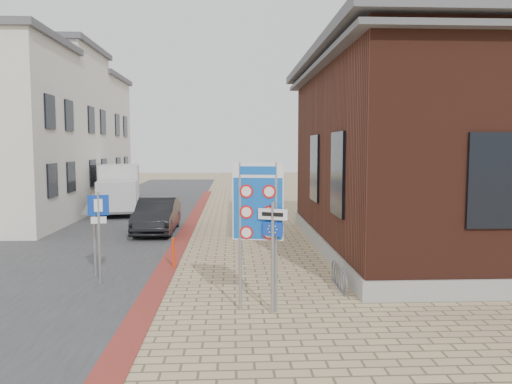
{
  "coord_description": "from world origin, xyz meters",
  "views": [
    {
      "loc": [
        -0.05,
        -10.1,
        3.56
      ],
      "look_at": [
        0.67,
        5.03,
        2.2
      ],
      "focal_mm": 35.0,
      "sensor_mm": 36.0,
      "label": 1
    }
  ],
  "objects_px": {
    "box_truck": "(119,189)",
    "parking_sign": "(99,222)",
    "border_sign": "(258,204)",
    "essen_sign": "(273,240)",
    "sedan": "(157,215)",
    "bollard": "(173,253)"
  },
  "relations": [
    {
      "from": "box_truck",
      "to": "parking_sign",
      "type": "bearing_deg",
      "value": -88.42
    },
    {
      "from": "border_sign",
      "to": "essen_sign",
      "type": "height_order",
      "value": "border_sign"
    },
    {
      "from": "sedan",
      "to": "box_truck",
      "type": "height_order",
      "value": "box_truck"
    },
    {
      "from": "sedan",
      "to": "essen_sign",
      "type": "relative_size",
      "value": 1.82
    },
    {
      "from": "border_sign",
      "to": "parking_sign",
      "type": "relative_size",
      "value": 1.34
    },
    {
      "from": "sedan",
      "to": "box_truck",
      "type": "bearing_deg",
      "value": 115.39
    },
    {
      "from": "box_truck",
      "to": "parking_sign",
      "type": "height_order",
      "value": "box_truck"
    },
    {
      "from": "parking_sign",
      "to": "border_sign",
      "type": "bearing_deg",
      "value": -43.23
    },
    {
      "from": "border_sign",
      "to": "bollard",
      "type": "height_order",
      "value": "border_sign"
    },
    {
      "from": "box_truck",
      "to": "bollard",
      "type": "bearing_deg",
      "value": -79.76
    },
    {
      "from": "sedan",
      "to": "bollard",
      "type": "relative_size",
      "value": 4.84
    },
    {
      "from": "box_truck",
      "to": "bollard",
      "type": "height_order",
      "value": "box_truck"
    },
    {
      "from": "border_sign",
      "to": "parking_sign",
      "type": "bearing_deg",
      "value": 160.96
    },
    {
      "from": "box_truck",
      "to": "border_sign",
      "type": "bearing_deg",
      "value": -76.98
    },
    {
      "from": "box_truck",
      "to": "parking_sign",
      "type": "relative_size",
      "value": 2.16
    },
    {
      "from": "border_sign",
      "to": "bollard",
      "type": "distance_m",
      "value": 4.98
    },
    {
      "from": "parking_sign",
      "to": "bollard",
      "type": "relative_size",
      "value": 2.65
    },
    {
      "from": "sedan",
      "to": "parking_sign",
      "type": "xyz_separation_m",
      "value": [
        -0.3,
        -7.93,
        0.91
      ]
    },
    {
      "from": "sedan",
      "to": "box_truck",
      "type": "distance_m",
      "value": 6.83
    },
    {
      "from": "essen_sign",
      "to": "box_truck",
      "type": "bearing_deg",
      "value": 136.94
    },
    {
      "from": "box_truck",
      "to": "bollard",
      "type": "distance_m",
      "value": 13.16
    },
    {
      "from": "border_sign",
      "to": "bollard",
      "type": "bearing_deg",
      "value": 131.07
    }
  ]
}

